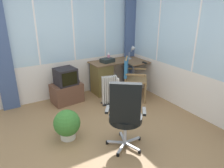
# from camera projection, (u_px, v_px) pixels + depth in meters

# --- Properties ---
(ground) EXTENTS (4.99, 5.01, 0.06)m
(ground) POSITION_uv_depth(u_px,v_px,m) (101.00, 142.00, 3.43)
(ground) COLOR #977149
(north_window_panel) EXTENTS (3.99, 0.07, 2.78)m
(north_window_panel) POSITION_uv_depth(u_px,v_px,m) (56.00, 37.00, 4.55)
(north_window_panel) COLOR white
(north_window_panel) RESTS_ON ground
(east_window_panel) EXTENTS (0.07, 4.01, 2.78)m
(east_window_panel) POSITION_uv_depth(u_px,v_px,m) (197.00, 43.00, 3.89)
(east_window_panel) COLOR white
(east_window_panel) RESTS_ON ground
(curtain_north_left) EXTENTS (0.33, 0.07, 2.68)m
(curtain_north_left) POSITION_uv_depth(u_px,v_px,m) (0.00, 45.00, 3.98)
(curtain_north_left) COLOR #435681
(curtain_north_left) RESTS_ON ground
(curtain_corner) EXTENTS (0.33, 0.10, 2.68)m
(curtain_corner) POSITION_uv_depth(u_px,v_px,m) (131.00, 34.00, 5.37)
(curtain_corner) COLOR #435681
(curtain_corner) RESTS_ON ground
(desk) EXTENTS (1.28, 0.83, 0.77)m
(desk) POSITION_uv_depth(u_px,v_px,m) (104.00, 77.00, 5.11)
(desk) COLOR brown
(desk) RESTS_ON ground
(desk_lamp) EXTENTS (0.23, 0.20, 0.34)m
(desk_lamp) POSITION_uv_depth(u_px,v_px,m) (133.00, 50.00, 5.23)
(desk_lamp) COLOR #B2B7BC
(desk_lamp) RESTS_ON desk
(tv_remote) EXTENTS (0.06, 0.15, 0.02)m
(tv_remote) POSITION_uv_depth(u_px,v_px,m) (145.00, 63.00, 4.94)
(tv_remote) COLOR black
(tv_remote) RESTS_ON desk
(spray_bottle) EXTENTS (0.06, 0.06, 0.22)m
(spray_bottle) POSITION_uv_depth(u_px,v_px,m) (109.00, 57.00, 5.09)
(spray_bottle) COLOR pink
(spray_bottle) RESTS_ON desk
(paper_tray) EXTENTS (0.34, 0.28, 0.09)m
(paper_tray) POSITION_uv_depth(u_px,v_px,m) (107.00, 60.00, 4.99)
(paper_tray) COLOR #212825
(paper_tray) RESTS_ON desk
(wooden_armchair) EXTENTS (0.67, 0.67, 0.97)m
(wooden_armchair) POSITION_uv_depth(u_px,v_px,m) (130.00, 73.00, 4.69)
(wooden_armchair) COLOR olive
(wooden_armchair) RESTS_ON ground
(office_chair) EXTENTS (0.61, 0.60, 1.11)m
(office_chair) POSITION_uv_depth(u_px,v_px,m) (125.00, 113.00, 3.00)
(office_chair) COLOR #B7B7BF
(office_chair) RESTS_ON ground
(tv_on_stand) EXTENTS (0.69, 0.51, 0.79)m
(tv_on_stand) POSITION_uv_depth(u_px,v_px,m) (67.00, 87.00, 4.63)
(tv_on_stand) COLOR brown
(tv_on_stand) RESTS_ON ground
(space_heater) EXTENTS (0.41, 0.24, 0.64)m
(space_heater) POSITION_uv_depth(u_px,v_px,m) (111.00, 90.00, 4.55)
(space_heater) COLOR white
(space_heater) RESTS_ON ground
(potted_plant) EXTENTS (0.43, 0.43, 0.50)m
(potted_plant) POSITION_uv_depth(u_px,v_px,m) (67.00, 124.00, 3.39)
(potted_plant) COLOR silver
(potted_plant) RESTS_ON ground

